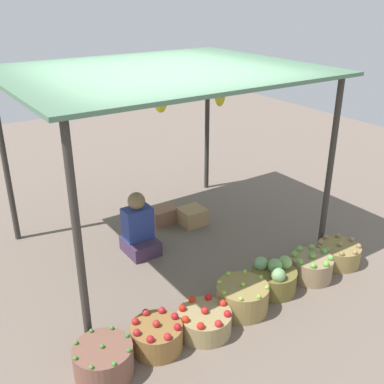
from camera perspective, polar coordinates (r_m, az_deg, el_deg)
ground_plane at (r=5.82m, az=-3.37°, el=-6.54°), size 14.00×14.00×0.00m
market_stall_structure at (r=5.11m, az=-4.05°, el=13.48°), size 3.29×2.69×2.17m
vendor_person at (r=5.56m, az=-6.66°, el=-4.71°), size 0.36×0.44×0.78m
basket_green_chilies at (r=4.10m, az=-10.97°, el=-19.92°), size 0.50×0.50×0.31m
basket_red_apples at (r=4.27m, az=-4.42°, el=-17.48°), size 0.47×0.47×0.30m
basket_red_tomatoes at (r=4.44m, az=1.57°, el=-15.82°), size 0.51×0.51×0.27m
basket_limes at (r=4.70m, az=6.29°, el=-12.92°), size 0.52×0.52×0.32m
basket_cabbages at (r=5.00m, az=10.17°, el=-10.46°), size 0.48×0.48×0.38m
basket_green_apples at (r=5.30m, az=14.63°, el=-9.02°), size 0.47×0.47×0.31m
basket_potatoes at (r=5.66m, az=17.78°, el=-7.34°), size 0.50×0.50×0.28m
wooden_crate_near_vendor at (r=6.32m, az=-3.57°, el=-2.87°), size 0.39×0.27×0.21m
wooden_crate_stacked_rear at (r=6.25m, az=0.02°, el=-3.02°), size 0.33×0.31×0.23m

